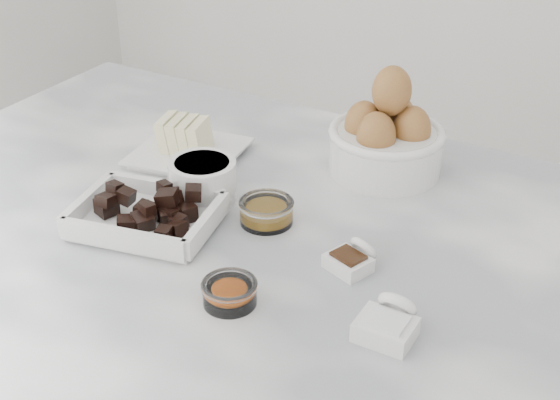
% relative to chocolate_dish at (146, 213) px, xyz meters
% --- Properties ---
extents(marble_slab, '(1.20, 0.80, 0.04)m').
position_rel_chocolate_dish_xyz_m(marble_slab, '(0.13, 0.06, -0.04)').
color(marble_slab, white).
rests_on(marble_slab, cabinet).
extents(chocolate_dish, '(0.21, 0.18, 0.05)m').
position_rel_chocolate_dish_xyz_m(chocolate_dish, '(0.00, 0.00, 0.00)').
color(chocolate_dish, white).
rests_on(chocolate_dish, marble_slab).
extents(butter_plate, '(0.18, 0.18, 0.06)m').
position_rel_chocolate_dish_xyz_m(butter_plate, '(-0.07, 0.19, 0.00)').
color(butter_plate, white).
rests_on(butter_plate, marble_slab).
extents(sugar_ramekin, '(0.10, 0.10, 0.06)m').
position_rel_chocolate_dish_xyz_m(sugar_ramekin, '(0.02, 0.10, 0.01)').
color(sugar_ramekin, white).
rests_on(sugar_ramekin, marble_slab).
extents(egg_bowl, '(0.17, 0.17, 0.17)m').
position_rel_chocolate_dish_xyz_m(egg_bowl, '(0.21, 0.31, 0.03)').
color(egg_bowl, white).
rests_on(egg_bowl, marble_slab).
extents(honey_bowl, '(0.08, 0.08, 0.03)m').
position_rel_chocolate_dish_xyz_m(honey_bowl, '(0.13, 0.09, -0.00)').
color(honey_bowl, white).
rests_on(honey_bowl, marble_slab).
extents(zest_bowl, '(0.07, 0.07, 0.03)m').
position_rel_chocolate_dish_xyz_m(zest_bowl, '(0.19, -0.08, -0.01)').
color(zest_bowl, white).
rests_on(zest_bowl, marble_slab).
extents(vanilla_spoon, '(0.06, 0.07, 0.04)m').
position_rel_chocolate_dish_xyz_m(vanilla_spoon, '(0.28, 0.05, -0.01)').
color(vanilla_spoon, white).
rests_on(vanilla_spoon, marble_slab).
extents(salt_spoon, '(0.06, 0.07, 0.05)m').
position_rel_chocolate_dish_xyz_m(salt_spoon, '(0.37, -0.04, -0.01)').
color(salt_spoon, white).
rests_on(salt_spoon, marble_slab).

